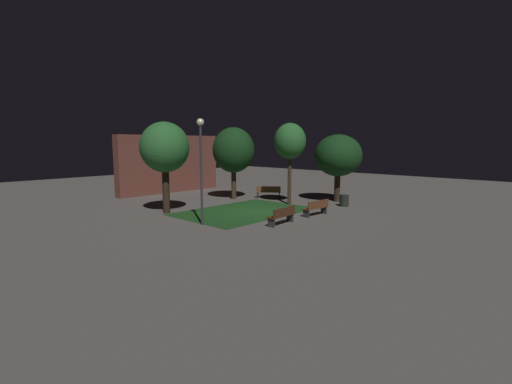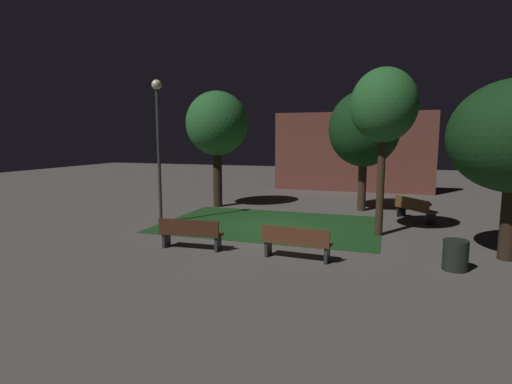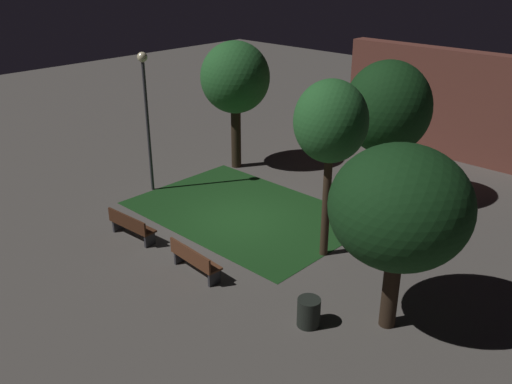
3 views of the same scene
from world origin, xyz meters
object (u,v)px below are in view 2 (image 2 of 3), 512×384
bench_front_right (414,208)px  lamp_post_path_center (158,129)px  bench_near_trees (296,242)px  tree_right_canopy (217,124)px  tree_back_right (384,107)px  bench_path_side (190,233)px  trash_bin (455,255)px  tree_lawn_side (364,129)px

bench_front_right → lamp_post_path_center: lamp_post_path_center is taller
bench_near_trees → tree_right_canopy: size_ratio=0.35×
tree_right_canopy → lamp_post_path_center: bearing=-98.2°
tree_right_canopy → lamp_post_path_center: 4.02m
bench_front_right → tree_right_canopy: (-8.44, 0.55, 3.28)m
bench_front_right → tree_back_right: 4.79m
bench_path_side → trash_bin: bench_path_side is taller
lamp_post_path_center → tree_back_right: bearing=4.0°
bench_front_right → tree_right_canopy: bearing=176.3°
lamp_post_path_center → bench_path_side: bearing=-46.4°
tree_right_canopy → tree_back_right: bearing=-25.4°
bench_front_right → bench_near_trees: bearing=-116.9°
tree_back_right → trash_bin: 5.16m
trash_bin → tree_lawn_side: bearing=109.6°
bench_path_side → tree_right_canopy: tree_right_canopy is taller
tree_lawn_side → tree_right_canopy: bearing=-171.1°
tree_right_canopy → lamp_post_path_center: tree_right_canopy is taller
tree_back_right → lamp_post_path_center: 7.83m
tree_lawn_side → trash_bin: bearing=-70.4°
lamp_post_path_center → bench_near_trees: bearing=-26.4°
bench_near_trees → trash_bin: bench_near_trees is taller
tree_right_canopy → bench_near_trees: bearing=-52.6°
bench_path_side → trash_bin: size_ratio=2.48×
bench_path_side → tree_lawn_side: tree_lawn_side is taller
bench_front_right → lamp_post_path_center: (-9.01, -3.42, 3.00)m
bench_near_trees → trash_bin: 3.82m
bench_front_right → lamp_post_path_center: bearing=-159.2°
bench_near_trees → tree_right_canopy: bearing=127.4°
bench_near_trees → tree_right_canopy: (-5.24, 6.85, 3.28)m
bench_near_trees → tree_right_canopy: tree_right_canopy is taller
bench_front_right → trash_bin: (0.60, -5.91, -0.11)m
bench_near_trees → tree_lawn_side: 8.50m
bench_front_right → tree_lawn_side: 3.98m
tree_lawn_side → bench_front_right: bearing=-37.1°
bench_near_trees → tree_lawn_side: tree_lawn_side is taller
tree_lawn_side → trash_bin: (2.66, -7.47, -3.15)m
trash_bin → bench_front_right: bearing=95.8°
bench_front_right → tree_back_right: bearing=-113.0°
trash_bin → lamp_post_path_center: bearing=165.5°
bench_front_right → bench_path_side: bearing=-134.8°
bench_near_trees → tree_back_right: size_ratio=0.34×
bench_near_trees → bench_front_right: same height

